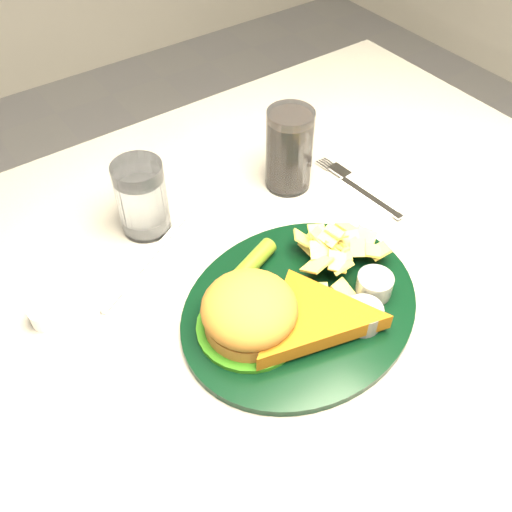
{
  "coord_description": "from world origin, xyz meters",
  "views": [
    {
      "loc": [
        -0.27,
        -0.41,
        1.31
      ],
      "look_at": [
        0.01,
        -0.02,
        0.8
      ],
      "focal_mm": 40.0,
      "sensor_mm": 36.0,
      "label": 1
    }
  ],
  "objects_px": {
    "dinner_plate": "(302,291)",
    "water_glass": "(142,198)",
    "cola_glass": "(289,150)",
    "table": "(244,417)",
    "fork_napkin": "(367,195)"
  },
  "relations": [
    {
      "from": "cola_glass",
      "to": "fork_napkin",
      "type": "relative_size",
      "value": 0.83
    },
    {
      "from": "dinner_plate",
      "to": "cola_glass",
      "type": "distance_m",
      "value": 0.25
    },
    {
      "from": "table",
      "to": "water_glass",
      "type": "bearing_deg",
      "value": 108.29
    },
    {
      "from": "dinner_plate",
      "to": "water_glass",
      "type": "distance_m",
      "value": 0.26
    },
    {
      "from": "dinner_plate",
      "to": "cola_glass",
      "type": "xyz_separation_m",
      "value": [
        0.14,
        0.2,
        0.03
      ]
    },
    {
      "from": "cola_glass",
      "to": "dinner_plate",
      "type": "bearing_deg",
      "value": -123.96
    },
    {
      "from": "water_glass",
      "to": "fork_napkin",
      "type": "xyz_separation_m",
      "value": [
        0.3,
        -0.13,
        -0.05
      ]
    },
    {
      "from": "water_glass",
      "to": "fork_napkin",
      "type": "distance_m",
      "value": 0.33
    },
    {
      "from": "table",
      "to": "water_glass",
      "type": "distance_m",
      "value": 0.46
    },
    {
      "from": "water_glass",
      "to": "cola_glass",
      "type": "relative_size",
      "value": 0.86
    },
    {
      "from": "table",
      "to": "cola_glass",
      "type": "distance_m",
      "value": 0.48
    },
    {
      "from": "dinner_plate",
      "to": "fork_napkin",
      "type": "xyz_separation_m",
      "value": [
        0.21,
        0.11,
        -0.03
      ]
    },
    {
      "from": "water_glass",
      "to": "cola_glass",
      "type": "xyz_separation_m",
      "value": [
        0.22,
        -0.04,
        0.01
      ]
    },
    {
      "from": "water_glass",
      "to": "fork_napkin",
      "type": "height_order",
      "value": "water_glass"
    },
    {
      "from": "dinner_plate",
      "to": "fork_napkin",
      "type": "relative_size",
      "value": 2.09
    }
  ]
}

